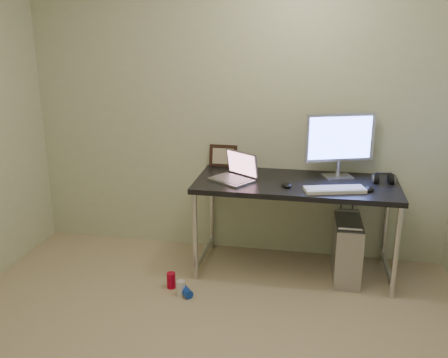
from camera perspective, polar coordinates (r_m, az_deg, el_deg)
wall_back at (r=4.14m, az=1.32°, el=8.13°), size 3.50×0.02×2.50m
desk at (r=3.90m, az=8.22°, el=-1.44°), size 1.55×0.68×0.75m
tower_computer at (r=4.01m, az=13.85°, el=-7.88°), size 0.21×0.46×0.50m
cable_a at (r=4.27m, az=13.14°, el=-3.91°), size 0.01×0.16×0.69m
cable_b at (r=4.26m, az=14.34°, el=-4.32°), size 0.02×0.11×0.71m
can_red at (r=3.86m, az=-6.06°, el=-11.45°), size 0.08×0.08×0.12m
can_white at (r=3.76m, az=-4.97°, el=-12.33°), size 0.07×0.07×0.11m
can_blue at (r=3.76m, az=-4.37°, el=-12.71°), size 0.13×0.13×0.07m
laptop at (r=3.87m, az=1.31°, el=0.62°), size 0.40×0.39×0.22m
monitor at (r=3.97m, az=13.13°, el=4.31°), size 0.53×0.23×0.51m
keyboard at (r=3.70m, az=12.53°, el=-1.19°), size 0.46×0.25×0.03m
mouse_right at (r=3.78m, az=16.23°, el=-1.00°), size 0.08×0.12×0.04m
mouse_left at (r=3.75m, az=7.18°, el=-0.56°), size 0.10×0.13×0.04m
headphones at (r=3.99m, az=17.73°, el=-0.05°), size 0.16×0.10×0.10m
picture_frame at (r=4.22m, az=-0.10°, el=2.66°), size 0.23×0.07×0.19m
webcam at (r=4.14m, az=2.42°, el=2.23°), size 0.04×0.03×0.11m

